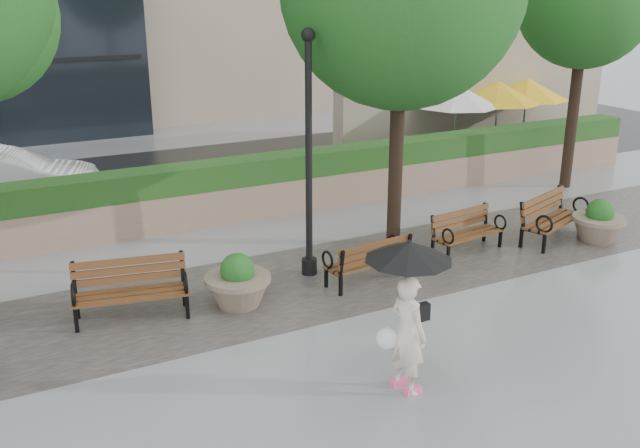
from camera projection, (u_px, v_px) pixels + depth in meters
name	position (u px, v px, depth m)	size (l,w,h in m)	color
ground	(400.00, 356.00, 10.24)	(100.00, 100.00, 0.00)	gray
cobble_strip	(307.00, 282.00, 12.76)	(28.00, 3.20, 0.01)	#383330
hedge_wall	(227.00, 191.00, 15.90)	(24.00, 0.80, 1.35)	#957760
cafe_wall	(479.00, 86.00, 22.14)	(10.00, 0.60, 4.00)	tan
cafe_hedge	(511.00, 151.00, 20.58)	(8.00, 0.50, 0.90)	#194818
asphalt_street	(176.00, 178.00, 19.47)	(40.00, 7.00, 0.00)	black
bench_1	(132.00, 302.00, 11.29)	(1.87, 1.04, 0.95)	brown
bench_2	(368.00, 269.00, 12.66)	(1.62, 0.79, 0.84)	brown
bench_3	(467.00, 240.00, 14.10)	(1.59, 0.80, 0.82)	brown
bench_4	(552.00, 227.00, 14.73)	(1.88, 1.25, 0.95)	brown
planter_left	(238.00, 285.00, 11.73)	(1.09, 1.09, 0.92)	#7F6B56
planter_right	(598.00, 225.00, 14.67)	(1.07, 1.07, 0.90)	#7F6B56
lamppost	(309.00, 172.00, 12.48)	(0.28, 0.28, 4.39)	black
tree_2	(588.00, 5.00, 17.34)	(3.42, 3.32, 6.35)	black
patio_umb_white	(457.00, 96.00, 20.37)	(2.50, 2.50, 2.30)	black
patio_umb_yellow_a	(498.00, 93.00, 20.93)	(2.50, 2.50, 2.30)	black
patio_umb_yellow_b	(527.00, 89.00, 21.60)	(2.50, 2.50, 2.30)	black
car_right	(4.00, 180.00, 16.64)	(1.49, 4.27, 1.41)	silver
pedestrian	(408.00, 302.00, 9.04)	(1.12, 1.12, 2.05)	beige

